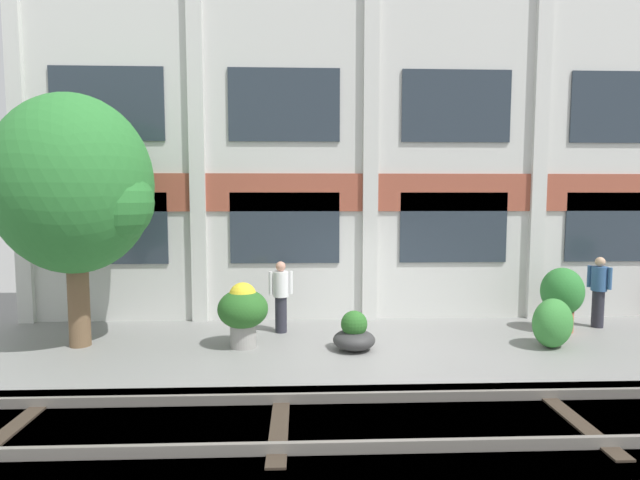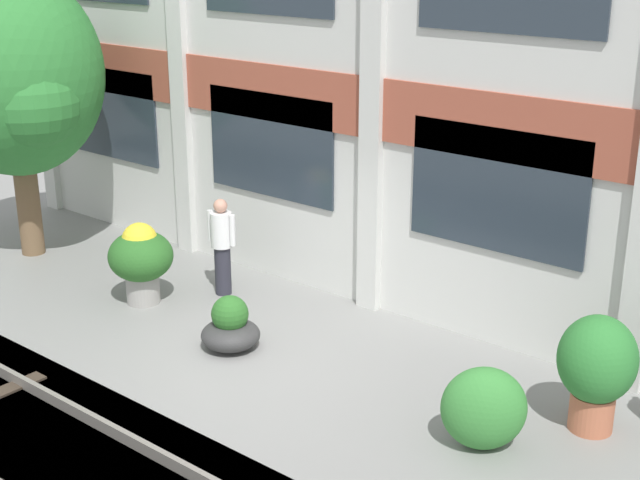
{
  "view_description": "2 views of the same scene",
  "coord_description": "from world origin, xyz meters",
  "views": [
    {
      "loc": [
        -1.68,
        -9.49,
        3.03
      ],
      "look_at": [
        -1.23,
        1.94,
        2.0
      ],
      "focal_mm": 28.0,
      "sensor_mm": 36.0,
      "label": 1
    },
    {
      "loc": [
        7.5,
        -7.86,
        5.56
      ],
      "look_at": [
        0.49,
        0.66,
        1.69
      ],
      "focal_mm": 50.0,
      "sensor_mm": 36.0,
      "label": 2
    }
  ],
  "objects": [
    {
      "name": "topiary_hedge",
      "position": [
        3.35,
        0.07,
        0.49
      ],
      "size": [
        1.19,
        1.14,
        0.98
      ],
      "primitive_type": "ellipsoid",
      "rotation": [
        0.0,
        0.0,
        0.65
      ],
      "color": "#388438",
      "rests_on": "ground"
    },
    {
      "name": "ground_plane",
      "position": [
        0.0,
        0.0,
        0.0
      ],
      "size": [
        80.0,
        80.0,
        0.0
      ],
      "primitive_type": "plane",
      "color": "gray"
    },
    {
      "name": "resident_by_doorway",
      "position": [
        5.16,
        1.53,
        0.87
      ],
      "size": [
        0.36,
        0.43,
        1.63
      ],
      "rotation": [
        0.0,
        0.0,
        -2.47
      ],
      "color": "#282833",
      "rests_on": "ground"
    },
    {
      "name": "rail_tracks",
      "position": [
        0.0,
        -3.17,
        -0.13
      ],
      "size": [
        24.39,
        2.8,
        0.43
      ],
      "color": "#5B5449",
      "rests_on": "ground"
    },
    {
      "name": "potted_plant_fluted_column",
      "position": [
        4.14,
        1.22,
        0.82
      ],
      "size": [
        0.91,
        0.91,
        1.43
      ],
      "color": "#B76647",
      "rests_on": "ground"
    },
    {
      "name": "apartment_facade",
      "position": [
        0.0,
        2.73,
        4.07
      ],
      "size": [
        16.75,
        0.64,
        8.18
      ],
      "color": "silver",
      "rests_on": "ground"
    },
    {
      "name": "resident_watching_tracks",
      "position": [
        -2.11,
        1.38,
        0.85
      ],
      "size": [
        0.53,
        0.34,
        1.58
      ],
      "rotation": [
        0.0,
        0.0,
        -1.45
      ],
      "color": "#282833",
      "rests_on": "ground"
    },
    {
      "name": "potted_plant_ribbed_drum",
      "position": [
        -2.83,
        0.33,
        0.75
      ],
      "size": [
        1.01,
        1.01,
        1.31
      ],
      "color": "gray",
      "rests_on": "ground"
    },
    {
      "name": "potted_plant_wide_bowl",
      "position": [
        -0.63,
        0.06,
        0.31
      ],
      "size": [
        0.83,
        0.83,
        0.78
      ],
      "color": "#333333",
      "rests_on": "ground"
    },
    {
      "name": "broadleaf_tree",
      "position": [
        -6.13,
        0.54,
        3.15
      ],
      "size": [
        3.18,
        3.03,
        5.0
      ],
      "color": "brown",
      "rests_on": "ground"
    }
  ]
}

